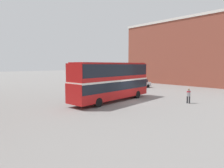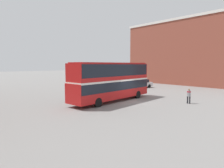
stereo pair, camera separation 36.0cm
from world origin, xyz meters
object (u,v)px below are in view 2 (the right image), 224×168
at_px(pedestrian_foreground, 189,94).
at_px(parked_car_kerb_near, 141,84).
at_px(double_decker_bus, 112,79).
at_px(parked_car_kerb_far, 81,84).

xyz_separation_m(pedestrian_foreground, parked_car_kerb_near, (7.86, 13.40, -0.24)).
bearing_deg(parked_car_kerb_near, pedestrian_foreground, 71.72).
bearing_deg(parked_car_kerb_near, double_decker_bus, 38.86).
xyz_separation_m(double_decker_bus, parked_car_kerb_far, (4.09, 12.98, -1.81)).
distance_m(double_decker_bus, parked_car_kerb_near, 14.95).
relative_size(double_decker_bus, pedestrian_foreground, 6.99).
height_order(double_decker_bus, parked_car_kerb_far, double_decker_bus).
bearing_deg(parked_car_kerb_far, double_decker_bus, -114.50).
relative_size(pedestrian_foreground, parked_car_kerb_near, 0.38).
bearing_deg(double_decker_bus, parked_car_kerb_far, 65.73).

